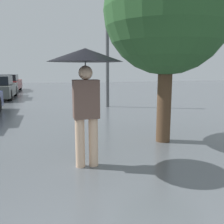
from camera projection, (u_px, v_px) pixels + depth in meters
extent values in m
cylinder|color=beige|center=(80.00, 143.00, 4.21)|extent=(0.16, 0.16, 0.85)
cylinder|color=beige|center=(93.00, 142.00, 4.27)|extent=(0.16, 0.16, 0.85)
cube|color=brown|center=(86.00, 99.00, 4.11)|extent=(0.42, 0.25, 0.63)
sphere|color=beige|center=(85.00, 73.00, 4.04)|extent=(0.23, 0.23, 0.23)
cylinder|color=#515456|center=(86.00, 83.00, 4.06)|extent=(0.02, 0.02, 0.67)
cone|color=black|center=(85.00, 55.00, 3.99)|extent=(1.22, 1.22, 0.21)
cylinder|color=black|center=(15.00, 91.00, 15.40)|extent=(0.18, 0.61, 0.61)
cylinder|color=black|center=(10.00, 95.00, 13.06)|extent=(0.18, 0.61, 0.61)
cube|color=maroon|center=(7.00, 85.00, 18.57)|extent=(1.85, 4.04, 0.61)
cube|color=black|center=(6.00, 78.00, 18.29)|extent=(1.57, 1.82, 0.45)
cylinder|color=black|center=(20.00, 86.00, 20.00)|extent=(0.18, 0.63, 0.63)
cylinder|color=black|center=(17.00, 88.00, 17.61)|extent=(0.18, 0.63, 0.63)
cylinder|color=brown|center=(164.00, 95.00, 5.61)|extent=(0.32, 0.32, 2.14)
sphere|color=#2D5B2D|center=(167.00, 10.00, 5.30)|extent=(2.74, 2.74, 2.74)
cylinder|color=#515456|center=(107.00, 60.00, 10.68)|extent=(0.14, 0.14, 4.01)
sphere|color=beige|center=(107.00, 9.00, 10.32)|extent=(0.24, 0.24, 0.24)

